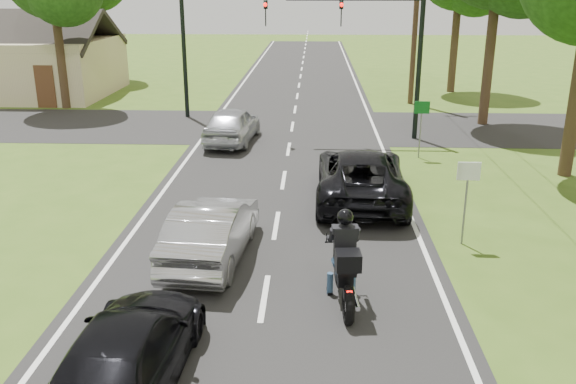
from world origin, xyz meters
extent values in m
plane|color=#395718|center=(0.00, 0.00, 0.00)|extent=(140.00, 140.00, 0.00)
cube|color=black|center=(0.00, 10.00, 0.01)|extent=(8.00, 100.00, 0.01)
cube|color=black|center=(0.00, 16.00, 0.01)|extent=(60.00, 7.00, 0.01)
torus|color=black|center=(1.55, 0.75, 0.36)|extent=(0.20, 0.72, 0.71)
torus|color=black|center=(1.67, -0.86, 0.36)|extent=(0.23, 0.78, 0.77)
cube|color=black|center=(1.60, 0.05, 0.68)|extent=(0.38, 1.04, 0.32)
sphere|color=black|center=(1.58, 0.32, 0.87)|extent=(0.37, 0.37, 0.37)
cube|color=black|center=(1.63, -0.32, 0.87)|extent=(0.41, 0.62, 0.11)
cube|color=#FF0C07|center=(1.68, -0.98, 0.70)|extent=(0.11, 0.04, 0.05)
cylinder|color=silver|center=(1.82, -0.53, 0.33)|extent=(0.16, 0.86, 0.10)
cylinder|color=black|center=(1.57, 0.53, 1.06)|extent=(0.67, 0.09, 0.04)
cube|color=black|center=(1.66, -0.65, 1.19)|extent=(0.50, 0.46, 0.34)
cube|color=black|center=(1.62, -0.11, 1.33)|extent=(0.45, 0.27, 0.64)
sphere|color=black|center=(1.61, -0.03, 1.84)|extent=(0.32, 0.32, 0.32)
cylinder|color=navy|center=(1.35, 0.23, 0.25)|extent=(0.14, 0.14, 0.48)
cylinder|color=navy|center=(1.82, 0.26, 0.25)|extent=(0.14, 0.14, 0.48)
imported|color=black|center=(2.39, 6.17, 0.78)|extent=(2.72, 5.60, 1.53)
imported|color=#A3A3A8|center=(-1.37, 1.87, 0.72)|extent=(1.84, 4.38, 1.41)
imported|color=#ACAFB5|center=(-2.34, 12.99, 0.75)|extent=(2.13, 4.48, 1.48)
imported|color=black|center=(-1.92, -2.93, 0.64)|extent=(1.94, 4.40, 1.26)
cylinder|color=black|center=(5.20, 14.00, 3.00)|extent=(0.20, 0.20, 6.00)
imported|color=black|center=(2.00, 14.00, 5.05)|extent=(0.16, 0.36, 1.00)
imported|color=black|center=(-1.00, 14.00, 5.05)|extent=(0.16, 0.36, 1.00)
sphere|color=#FF0C07|center=(2.00, 13.82, 5.38)|extent=(0.16, 0.16, 0.16)
sphere|color=#FF0C07|center=(-1.00, 13.82, 5.38)|extent=(0.16, 0.16, 0.16)
cylinder|color=black|center=(-5.20, 18.00, 3.00)|extent=(0.20, 0.20, 6.00)
cylinder|color=#4A3221|center=(6.20, 22.00, 5.00)|extent=(0.28, 0.28, 10.00)
cylinder|color=slate|center=(4.70, 3.00, 1.00)|extent=(0.05, 0.05, 2.00)
cube|color=silver|center=(4.70, 2.97, 1.90)|extent=(0.55, 0.04, 0.45)
cylinder|color=slate|center=(4.90, 11.00, 1.00)|extent=(0.05, 0.05, 2.00)
cube|color=#0C591E|center=(4.90, 10.97, 1.90)|extent=(0.55, 0.04, 0.45)
cylinder|color=#332316|center=(8.80, 17.00, 3.50)|extent=(0.44, 0.44, 7.00)
cylinder|color=#332316|center=(9.20, 26.00, 3.22)|extent=(0.44, 0.44, 6.44)
cylinder|color=#332316|center=(-12.00, 20.00, 3.08)|extent=(0.44, 0.44, 6.16)
cylinder|color=#332316|center=(-14.00, 30.00, 3.36)|extent=(0.44, 0.44, 6.72)
cube|color=#C6B889|center=(-16.00, 24.00, 1.60)|extent=(10.00, 8.00, 3.20)
cube|color=black|center=(-16.00, 22.00, 3.70)|extent=(10.20, 4.00, 2.29)
cube|color=black|center=(-16.00, 26.00, 3.70)|extent=(10.20, 4.00, 2.29)
camera|label=1|loc=(0.97, -11.14, 6.13)|focal=38.00mm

